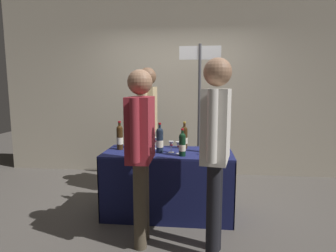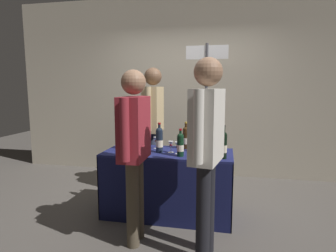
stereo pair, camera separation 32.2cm
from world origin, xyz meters
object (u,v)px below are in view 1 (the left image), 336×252
booth_signpost (199,98)px  wine_glass_near_vendor (155,140)px  featured_wine_bottle (225,144)px  wine_glass_near_taster (171,144)px  tasting_table (168,172)px  vendor_presenter (148,117)px  taster_foreground_right (141,142)px  display_bottle_0 (120,137)px  wine_glass_mid (179,145)px

booth_signpost → wine_glass_near_vendor: bearing=-122.1°
featured_wine_bottle → wine_glass_near_taster: 0.61m
tasting_table → booth_signpost: 1.33m
wine_glass_near_taster → vendor_presenter: size_ratio=0.07×
wine_glass_near_vendor → booth_signpost: bearing=57.9°
wine_glass_near_taster → taster_foreground_right: bearing=-110.0°
wine_glass_near_vendor → vendor_presenter: (-0.18, 0.55, 0.21)m
wine_glass_near_vendor → wine_glass_near_taster: 0.27m
vendor_presenter → tasting_table: bearing=26.2°
display_bottle_0 → wine_glass_mid: bearing=-11.3°
featured_wine_bottle → display_bottle_0: size_ratio=1.03×
vendor_presenter → taster_foreground_right: vendor_presenter is taller
taster_foreground_right → wine_glass_near_vendor: bearing=-1.9°
wine_glass_near_taster → wine_glass_mid: bearing=-28.7°
taster_foreground_right → wine_glass_near_taster: bearing=-20.9°
featured_wine_bottle → wine_glass_near_taster: bearing=165.0°
featured_wine_bottle → booth_signpost: 1.28m
display_bottle_0 → wine_glass_near_vendor: display_bottle_0 is taller
tasting_table → featured_wine_bottle: featured_wine_bottle is taller
featured_wine_bottle → wine_glass_near_vendor: bearing=157.8°
featured_wine_bottle → vendor_presenter: bearing=138.2°
vendor_presenter → taster_foreground_right: bearing=6.0°
featured_wine_bottle → booth_signpost: size_ratio=0.17×
featured_wine_bottle → wine_glass_near_vendor: size_ratio=2.47×
wine_glass_mid → taster_foreground_right: size_ratio=0.08×
wine_glass_near_taster → display_bottle_0: bearing=171.6°
featured_wine_bottle → wine_glass_mid: size_ratio=2.57×
wine_glass_mid → taster_foreground_right: bearing=-119.3°
wine_glass_mid → wine_glass_near_taster: bearing=151.3°
display_bottle_0 → vendor_presenter: vendor_presenter is taller
wine_glass_mid → wine_glass_near_taster: 0.11m
featured_wine_bottle → wine_glass_mid: bearing=167.8°
display_bottle_0 → booth_signpost: booth_signpost is taller
taster_foreground_right → featured_wine_bottle: bearing=-61.3°
vendor_presenter → booth_signpost: size_ratio=0.84×
featured_wine_bottle → wine_glass_mid: 0.51m
vendor_presenter → display_bottle_0: bearing=-21.2°
wine_glass_near_vendor → booth_signpost: 1.11m
wine_glass_near_vendor → wine_glass_mid: (0.31, -0.22, -0.01)m
wine_glass_near_taster → taster_foreground_right: taster_foreground_right is taller
wine_glass_near_vendor → taster_foreground_right: 0.80m
tasting_table → featured_wine_bottle: bearing=-17.2°
featured_wine_bottle → display_bottle_0: bearing=168.3°
display_bottle_0 → wine_glass_near_taster: display_bottle_0 is taller
display_bottle_0 → taster_foreground_right: bearing=-60.8°
taster_foreground_right → booth_signpost: bearing=-19.3°
booth_signpost → featured_wine_bottle: bearing=-77.0°
wine_glass_near_vendor → vendor_presenter: size_ratio=0.08×
display_bottle_0 → wine_glass_mid: 0.74m
vendor_presenter → booth_signpost: bearing=111.3°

